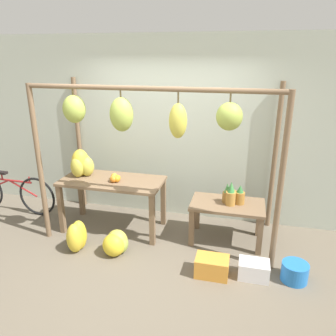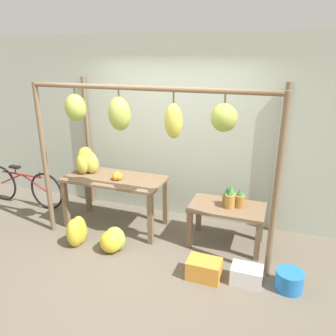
% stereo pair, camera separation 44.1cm
% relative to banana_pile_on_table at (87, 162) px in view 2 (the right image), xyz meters
% --- Properties ---
extents(ground_plane, '(20.00, 20.00, 0.00)m').
position_rel_banana_pile_on_table_xyz_m(ground_plane, '(1.21, -0.86, -0.96)').
color(ground_plane, '#665B4C').
extents(shop_wall_back, '(8.00, 0.08, 2.80)m').
position_rel_banana_pile_on_table_xyz_m(shop_wall_back, '(1.21, 0.67, 0.44)').
color(shop_wall_back, '#B7C1B2').
rests_on(shop_wall_back, ground_plane).
extents(stall_awning, '(3.18, 1.27, 2.17)m').
position_rel_banana_pile_on_table_xyz_m(stall_awning, '(1.17, -0.36, 0.69)').
color(stall_awning, brown).
rests_on(stall_awning, ground_plane).
extents(display_table_main, '(1.48, 0.70, 0.79)m').
position_rel_banana_pile_on_table_xyz_m(display_table_main, '(0.50, -0.07, -0.29)').
color(display_table_main, brown).
rests_on(display_table_main, ground_plane).
extents(display_table_side, '(1.00, 0.59, 0.58)m').
position_rel_banana_pile_on_table_xyz_m(display_table_side, '(2.16, -0.01, -0.49)').
color(display_table_side, brown).
rests_on(display_table_side, ground_plane).
extents(banana_pile_on_table, '(0.41, 0.43, 0.40)m').
position_rel_banana_pile_on_table_xyz_m(banana_pile_on_table, '(0.00, 0.00, 0.00)').
color(banana_pile_on_table, gold).
rests_on(banana_pile_on_table, display_table_main).
extents(orange_pile, '(0.17, 0.21, 0.10)m').
position_rel_banana_pile_on_table_xyz_m(orange_pile, '(0.57, -0.11, -0.13)').
color(orange_pile, orange).
rests_on(orange_pile, display_table_main).
extents(pineapple_cluster, '(0.30, 0.20, 0.32)m').
position_rel_banana_pile_on_table_xyz_m(pineapple_cluster, '(2.22, -0.01, -0.26)').
color(pineapple_cluster, olive).
rests_on(pineapple_cluster, display_table_side).
extents(banana_pile_ground_left, '(0.30, 0.41, 0.42)m').
position_rel_banana_pile_on_table_xyz_m(banana_pile_ground_left, '(0.24, -0.72, -0.77)').
color(banana_pile_ground_left, yellow).
rests_on(banana_pile_ground_left, ground_plane).
extents(banana_pile_ground_right, '(0.38, 0.39, 0.33)m').
position_rel_banana_pile_on_table_xyz_m(banana_pile_ground_right, '(0.79, -0.69, -0.80)').
color(banana_pile_ground_right, '#9EB247').
rests_on(banana_pile_ground_right, ground_plane).
extents(fruit_crate_white, '(0.39, 0.27, 0.24)m').
position_rel_banana_pile_on_table_xyz_m(fruit_crate_white, '(2.07, -0.84, -0.84)').
color(fruit_crate_white, orange).
rests_on(fruit_crate_white, ground_plane).
extents(blue_bucket, '(0.31, 0.31, 0.23)m').
position_rel_banana_pile_on_table_xyz_m(blue_bucket, '(3.01, -0.71, -0.85)').
color(blue_bucket, blue).
rests_on(blue_bucket, ground_plane).
extents(parked_bicycle, '(1.66, 0.09, 0.70)m').
position_rel_banana_pile_on_table_xyz_m(parked_bicycle, '(-1.38, 0.05, -0.62)').
color(parked_bicycle, black).
rests_on(parked_bicycle, ground_plane).
extents(fruit_crate_purple, '(0.35, 0.24, 0.21)m').
position_rel_banana_pile_on_table_xyz_m(fruit_crate_purple, '(2.55, -0.77, -0.85)').
color(fruit_crate_purple, silver).
rests_on(fruit_crate_purple, ground_plane).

